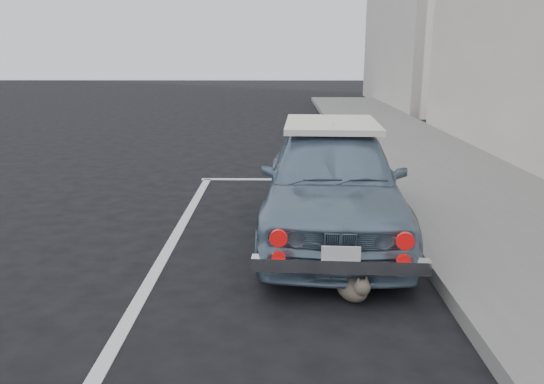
{
  "coord_description": "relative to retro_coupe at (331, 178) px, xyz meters",
  "views": [
    {
      "loc": [
        0.34,
        -2.4,
        2.13
      ],
      "look_at": [
        0.27,
        2.83,
        0.75
      ],
      "focal_mm": 35.0,
      "sensor_mm": 36.0,
      "label": 1
    }
  ],
  "objects": [
    {
      "name": "pline_front",
      "position": [
        -0.46,
        2.77,
        -0.68
      ],
      "size": [
        3.0,
        0.12,
        0.01
      ],
      "primitive_type": "cube",
      "color": "silver",
      "rests_on": "ground"
    },
    {
      "name": "pline_side",
      "position": [
        -1.86,
        -0.73,
        -0.68
      ],
      "size": [
        0.12,
        7.0,
        0.01
      ],
      "primitive_type": "cube",
      "color": "silver",
      "rests_on": "ground"
    },
    {
      "name": "cat",
      "position": [
        0.03,
        -1.82,
        -0.55
      ],
      "size": [
        0.37,
        0.51,
        0.29
      ],
      "rotation": [
        0.0,
        0.0,
        0.41
      ],
      "color": "#62554B",
      "rests_on": "ground"
    },
    {
      "name": "retro_coupe",
      "position": [
        0.0,
        0.0,
        0.0
      ],
      "size": [
        1.8,
        4.04,
        1.35
      ],
      "rotation": [
        0.0,
        0.0,
        -0.05
      ],
      "color": "slate",
      "rests_on": "ground"
    },
    {
      "name": "building_far",
      "position": [
        5.39,
        16.27,
        3.32
      ],
      "size": [
        3.5,
        10.0,
        8.0
      ],
      "primitive_type": "cube",
      "color": "beige",
      "rests_on": "ground"
    }
  ]
}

